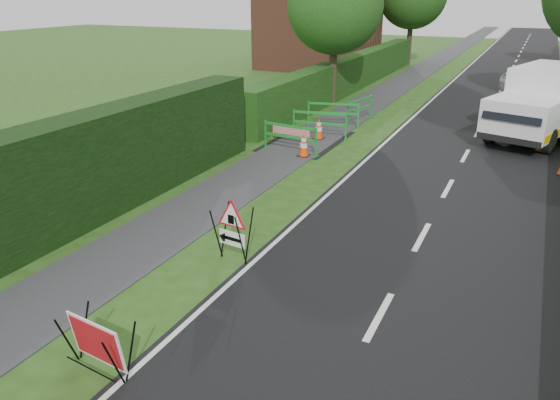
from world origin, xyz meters
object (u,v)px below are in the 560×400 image
(triangle_sign, at_px, (230,226))
(works_van, at_px, (543,102))
(red_rect_sign, at_px, (96,343))
(hatchback_car, at_px, (514,83))

(triangle_sign, bearing_deg, works_van, 75.43)
(red_rect_sign, bearing_deg, hatchback_car, 88.81)
(triangle_sign, distance_m, hatchback_car, 23.45)
(red_rect_sign, distance_m, triangle_sign, 3.84)
(works_van, bearing_deg, hatchback_car, 114.98)
(red_rect_sign, height_order, hatchback_car, hatchback_car)
(hatchback_car, bearing_deg, red_rect_sign, -109.95)
(red_rect_sign, distance_m, works_van, 18.04)
(red_rect_sign, relative_size, triangle_sign, 0.95)
(red_rect_sign, bearing_deg, triangle_sign, 97.28)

